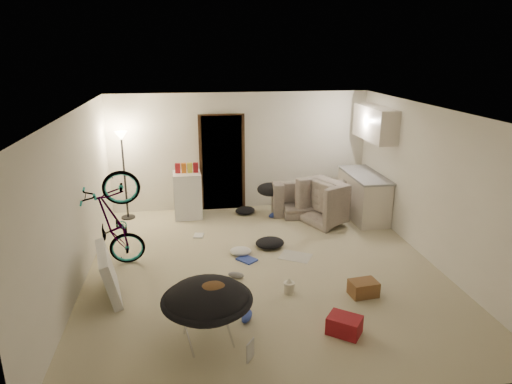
{
  "coord_description": "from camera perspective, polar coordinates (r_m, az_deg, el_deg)",
  "views": [
    {
      "loc": [
        -1.12,
        -6.51,
        3.37
      ],
      "look_at": [
        -0.03,
        0.6,
        1.09
      ],
      "focal_mm": 32.0,
      "sensor_mm": 36.0,
      "label": 1
    }
  ],
  "objects": [
    {
      "name": "counter_top",
      "position": [
        9.54,
        13.45,
        2.09
      ],
      "size": [
        0.64,
        1.54,
        0.04
      ],
      "primitive_type": "cube",
      "color": "gray",
      "rests_on": "kitchen_counter"
    },
    {
      "name": "clothes_lump_c",
      "position": [
        7.85,
        -1.93,
        -7.39
      ],
      "size": [
        0.45,
        0.42,
        0.12
      ],
      "primitive_type": "ellipsoid",
      "rotation": [
        0.0,
        0.0,
        -0.3
      ],
      "color": "silver",
      "rests_on": "floor"
    },
    {
      "name": "shoe_4",
      "position": [
        7.0,
        12.17,
        -11.22
      ],
      "size": [
        0.24,
        0.24,
        0.09
      ],
      "primitive_type": "ellipsoid",
      "rotation": [
        0.0,
        0.0,
        0.77
      ],
      "color": "white",
      "rests_on": "floor"
    },
    {
      "name": "book_asset",
      "position": [
        5.43,
        -1.14,
        -20.63
      ],
      "size": [
        0.3,
        0.28,
        0.02
      ],
      "primitive_type": "imported",
      "rotation": [
        0.0,
        0.0,
        0.95
      ],
      "color": "maroon",
      "rests_on": "floor"
    },
    {
      "name": "wall_left",
      "position": [
        7.04,
        -21.75,
        -1.24
      ],
      "size": [
        0.02,
        6.0,
        2.5
      ],
      "primitive_type": "cube",
      "color": "white",
      "rests_on": "floor"
    },
    {
      "name": "snack_box_3",
      "position": [
        9.36,
        -7.53,
        2.76
      ],
      "size": [
        0.11,
        0.08,
        0.3
      ],
      "primitive_type": "cube",
      "rotation": [
        0.0,
        0.0,
        -0.13
      ],
      "color": "maroon",
      "rests_on": "mini_fridge"
    },
    {
      "name": "snack_box_0",
      "position": [
        9.37,
        -9.74,
        2.66
      ],
      "size": [
        0.11,
        0.09,
        0.3
      ],
      "primitive_type": "cube",
      "rotation": [
        0.0,
        0.0,
        -0.18
      ],
      "color": "maroon",
      "rests_on": "mini_fridge"
    },
    {
      "name": "armchair",
      "position": [
        9.4,
        9.77,
        -1.62
      ],
      "size": [
        1.18,
        1.25,
        0.64
      ],
      "primitive_type": "imported",
      "rotation": [
        0.0,
        0.0,
        1.99
      ],
      "color": "#363E37",
      "rests_on": "floor"
    },
    {
      "name": "drink_case_b",
      "position": [
        5.94,
        10.99,
        -16.02
      ],
      "size": [
        0.49,
        0.47,
        0.23
      ],
      "primitive_type": "cube",
      "rotation": [
        0.0,
        0.0,
        -0.65
      ],
      "color": "maroon",
      "rests_on": "floor"
    },
    {
      "name": "kitchen_uppers",
      "position": [
        9.38,
        14.65,
        8.3
      ],
      "size": [
        0.38,
        1.4,
        0.65
      ],
      "primitive_type": "cube",
      "color": "beige",
      "rests_on": "wall_right"
    },
    {
      "name": "hoodie",
      "position": [
        5.43,
        -5.63,
        -12.37
      ],
      "size": [
        0.57,
        0.52,
        0.22
      ],
      "primitive_type": "ellipsoid",
      "rotation": [
        0.0,
        0.0,
        0.28
      ],
      "color": "brown",
      "rests_on": "saucer_chair"
    },
    {
      "name": "clothes_lump_a",
      "position": [
        8.1,
        1.74,
        -6.37
      ],
      "size": [
        0.57,
        0.51,
        0.16
      ],
      "primitive_type": "ellipsoid",
      "rotation": [
        0.0,
        0.0,
        0.14
      ],
      "color": "black",
      "rests_on": "floor"
    },
    {
      "name": "door_trim",
      "position": [
        9.76,
        -4.24,
        3.6
      ],
      "size": [
        0.97,
        0.04,
        2.1
      ],
      "primitive_type": "cube",
      "color": "#332012",
      "rests_on": "floor"
    },
    {
      "name": "juicer",
      "position": [
        6.7,
        4.14,
        -11.72
      ],
      "size": [
        0.16,
        0.16,
        0.23
      ],
      "color": "beige",
      "rests_on": "floor"
    },
    {
      "name": "kitchen_counter",
      "position": [
        9.67,
        13.26,
        -0.54
      ],
      "size": [
        0.6,
        1.5,
        0.88
      ],
      "primitive_type": "cube",
      "color": "beige",
      "rests_on": "floor"
    },
    {
      "name": "shoe_2",
      "position": [
        6.11,
        -1.15,
        -15.27
      ],
      "size": [
        0.23,
        0.31,
        0.11
      ],
      "primitive_type": "ellipsoid",
      "rotation": [
        0.0,
        0.0,
        1.13
      ],
      "color": "#2B3E9C",
      "rests_on": "floor"
    },
    {
      "name": "saucer_chair",
      "position": [
        5.56,
        -6.11,
        -14.14
      ],
      "size": [
        1.08,
        1.08,
        0.77
      ],
      "color": "silver",
      "rests_on": "floor"
    },
    {
      "name": "ceiling",
      "position": [
        6.66,
        1.06,
        10.16
      ],
      "size": [
        5.5,
        6.0,
        0.02
      ],
      "primitive_type": "cube",
      "color": "white",
      "rests_on": "wall_back"
    },
    {
      "name": "bicycle",
      "position": [
        7.59,
        -17.04,
        -5.99
      ],
      "size": [
        1.72,
        0.87,
        0.96
      ],
      "primitive_type": "imported",
      "rotation": [
        0.0,
        -0.17,
        1.66
      ],
      "color": "black",
      "rests_on": "floor"
    },
    {
      "name": "book_white",
      "position": [
        8.65,
        -7.19,
        -5.42
      ],
      "size": [
        0.22,
        0.26,
        0.02
      ],
      "primitive_type": "cube",
      "rotation": [
        0.0,
        0.0,
        -0.2
      ],
      "color": "silver",
      "rests_on": "floor"
    },
    {
      "name": "shoe_3",
      "position": [
        7.1,
        -2.52,
        -10.32
      ],
      "size": [
        0.27,
        0.19,
        0.09
      ],
      "primitive_type": "ellipsoid",
      "rotation": [
        0.0,
        0.0,
        -0.41
      ],
      "color": "slate",
      "rests_on": "floor"
    },
    {
      "name": "newspaper",
      "position": [
        7.81,
        4.95,
        -8.02
      ],
      "size": [
        0.64,
        0.6,
        0.01
      ],
      "primitive_type": "cube",
      "rotation": [
        0.0,
        0.0,
        1.04
      ],
      "color": "#B5B2A7",
      "rests_on": "floor"
    },
    {
      "name": "floor",
      "position": [
        7.42,
        0.95,
        -9.52
      ],
      "size": [
        5.5,
        6.0,
        0.02
      ],
      "primitive_type": "cube",
      "color": "#C0B793",
      "rests_on": "ground"
    },
    {
      "name": "shoe_0",
      "position": [
        9.5,
        2.3,
        -2.86
      ],
      "size": [
        0.32,
        0.27,
        0.11
      ],
      "primitive_type": "ellipsoid",
      "rotation": [
        0.0,
        0.0,
        0.59
      ],
      "color": "#2B3E9C",
      "rests_on": "floor"
    },
    {
      "name": "doorway",
      "position": [
        9.79,
        -4.26,
        3.64
      ],
      "size": [
        0.85,
        0.1,
        2.04
      ],
      "primitive_type": "cube",
      "color": "black",
      "rests_on": "floor"
    },
    {
      "name": "wall_back",
      "position": [
        9.82,
        -1.97,
        5.09
      ],
      "size": [
        5.5,
        0.02,
        2.5
      ],
      "primitive_type": "cube",
      "color": "white",
      "rests_on": "floor"
    },
    {
      "name": "sofa_drape",
      "position": [
        9.54,
        1.82,
        0.32
      ],
      "size": [
        0.65,
        0.57,
        0.28
      ],
      "primitive_type": "ellipsoid",
      "rotation": [
        0.0,
        0.0,
        -0.22
      ],
      "color": "black",
      "rests_on": "sofa"
    },
    {
      "name": "snack_box_1",
      "position": [
        9.36,
        -9.0,
        2.7
      ],
      "size": [
        0.1,
        0.07,
        0.3
      ],
      "primitive_type": "cube",
      "rotation": [
        0.0,
        0.0,
        0.03
      ],
      "color": "orange",
      "rests_on": "mini_fridge"
    },
    {
      "name": "sofa",
      "position": [
        9.84,
        7.25,
        -0.94
      ],
      "size": [
        1.87,
        0.79,
        0.54
      ],
      "primitive_type": "imported",
      "rotation": [
        0.0,
        0.0,
        3.1
      ],
      "color": "#363E37",
      "rests_on": "floor"
    },
    {
      "name": "mini_fridge",
      "position": [
        9.51,
        -8.55,
        -0.36
      ],
      "size": [
        0.58,
        0.58,
        0.95
      ],
      "primitive_type": "cube",
      "rotation": [
        0.0,
        0.0,
        0.04
      ],
      "color": "white",
      "rests_on": "floor"
    },
    {
      "name": "snack_box_2",
      "position": [
        9.36,
        -8.27,
        2.73
      ],
      "size": [
        0.11,
        0.08,
        0.3
      ],
      "primitive_type": "cube",
      "rotation": [
        0.0,
        0.0,
        0.13
      ],
      "color": "gold",
      "rests_on": "mini_fridge"
    },
    {
      "name": "wall_front",
      "position": [
        4.24,
        8.02,
        -12.58
      ],
      "size": [
        5.5,
        0.02,
        2.5
      ],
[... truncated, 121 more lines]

